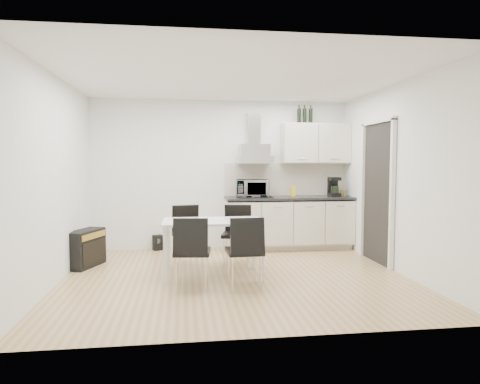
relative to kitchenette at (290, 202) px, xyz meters
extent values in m
plane|color=tan|center=(-1.18, -1.73, -0.83)|extent=(4.50, 4.50, 0.00)
cube|color=white|center=(-1.18, 0.27, 0.47)|extent=(4.50, 0.10, 2.60)
cube|color=white|center=(-1.18, -3.73, 0.47)|extent=(4.50, 0.10, 2.60)
cube|color=white|center=(-3.43, -1.73, 0.47)|extent=(0.10, 4.00, 2.60)
cube|color=white|center=(1.07, -1.73, 0.47)|extent=(0.10, 4.00, 2.60)
plane|color=white|center=(-1.18, -1.73, 1.77)|extent=(4.50, 4.50, 0.00)
cube|color=white|center=(1.03, -1.18, 0.22)|extent=(0.08, 1.04, 2.10)
cube|color=beige|center=(-0.03, 0.01, -0.78)|extent=(2.16, 0.52, 0.10)
cube|color=beige|center=(-0.03, -0.03, -0.35)|extent=(2.20, 0.60, 0.76)
cube|color=black|center=(-0.03, -0.04, 0.07)|extent=(2.22, 0.64, 0.04)
cube|color=beige|center=(-0.03, 0.25, 0.38)|extent=(2.20, 0.02, 0.58)
cube|color=beige|center=(0.47, 0.09, 1.02)|extent=(1.20, 0.35, 0.70)
cube|color=silver|center=(-0.63, 0.05, 0.82)|extent=(0.60, 0.46, 0.30)
cube|color=silver|center=(-0.63, 0.16, 1.27)|extent=(0.22, 0.20, 0.55)
imported|color=silver|center=(-0.68, -0.05, 0.27)|extent=(0.56, 0.34, 0.37)
cube|color=yellow|center=(0.07, 0.07, 0.18)|extent=(0.08, 0.04, 0.18)
cylinder|color=brown|center=(0.90, -0.08, 0.14)|extent=(0.04, 0.04, 0.11)
cylinder|color=#4C6626|center=(0.96, -0.08, 0.14)|extent=(0.04, 0.04, 0.11)
cylinder|color=black|center=(0.17, 0.09, 1.53)|extent=(0.07, 0.07, 0.32)
cylinder|color=black|center=(0.27, 0.09, 1.53)|extent=(0.07, 0.07, 0.32)
cylinder|color=black|center=(0.38, 0.09, 1.53)|extent=(0.07, 0.07, 0.32)
cube|color=white|center=(-1.48, -1.64, -0.10)|extent=(1.33, 0.78, 0.03)
cube|color=white|center=(-2.09, -1.95, -0.47)|extent=(0.05, 0.05, 0.72)
cube|color=white|center=(-0.88, -1.98, -0.47)|extent=(0.05, 0.05, 0.72)
cube|color=white|center=(-2.08, -1.30, -0.47)|extent=(0.05, 0.05, 0.72)
cube|color=white|center=(-0.86, -1.32, -0.47)|extent=(0.05, 0.05, 0.72)
cube|color=black|center=(-3.28, -0.89, -0.56)|extent=(0.49, 0.70, 0.54)
cube|color=gold|center=(-3.14, -0.89, -0.37)|extent=(0.22, 0.55, 0.09)
cube|color=black|center=(-2.31, 0.17, -0.70)|extent=(0.20, 0.19, 0.26)
camera|label=1|loc=(-1.87, -7.28, 0.69)|focal=32.00mm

